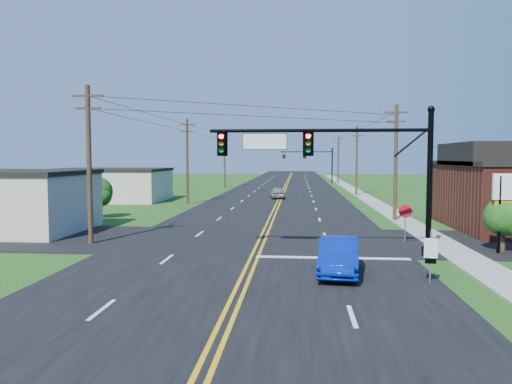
# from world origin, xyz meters

# --- Properties ---
(ground) EXTENTS (260.00, 260.00, 0.00)m
(ground) POSITION_xyz_m (0.00, 0.00, 0.00)
(ground) COLOR #204F16
(ground) RESTS_ON ground
(road_main) EXTENTS (16.00, 220.00, 0.04)m
(road_main) POSITION_xyz_m (0.00, 50.00, 0.02)
(road_main) COLOR black
(road_main) RESTS_ON ground
(road_cross) EXTENTS (70.00, 10.00, 0.04)m
(road_cross) POSITION_xyz_m (0.00, 12.00, 0.02)
(road_cross) COLOR black
(road_cross) RESTS_ON ground
(sidewalk) EXTENTS (2.00, 160.00, 0.08)m
(sidewalk) POSITION_xyz_m (10.50, 40.00, 0.04)
(sidewalk) COLOR gray
(sidewalk) RESTS_ON ground
(signal_mast_main) EXTENTS (11.30, 0.60, 7.48)m
(signal_mast_main) POSITION_xyz_m (4.34, 8.00, 4.75)
(signal_mast_main) COLOR black
(signal_mast_main) RESTS_ON ground
(signal_mast_far) EXTENTS (10.98, 0.60, 7.48)m
(signal_mast_far) POSITION_xyz_m (4.44, 80.00, 4.55)
(signal_mast_far) COLOR black
(signal_mast_far) RESTS_ON ground
(cream_bldg_near) EXTENTS (10.20, 8.20, 4.10)m
(cream_bldg_near) POSITION_xyz_m (-17.00, 14.00, 2.06)
(cream_bldg_near) COLOR beige
(cream_bldg_near) RESTS_ON ground
(cream_bldg_far) EXTENTS (12.20, 9.20, 3.70)m
(cream_bldg_far) POSITION_xyz_m (-19.00, 38.00, 1.86)
(cream_bldg_far) COLOR beige
(cream_bldg_far) RESTS_ON ground
(utility_pole_left_a) EXTENTS (1.80, 0.28, 9.00)m
(utility_pole_left_a) POSITION_xyz_m (-9.50, 10.00, 4.72)
(utility_pole_left_a) COLOR #332317
(utility_pole_left_a) RESTS_ON ground
(utility_pole_left_b) EXTENTS (1.80, 0.28, 9.00)m
(utility_pole_left_b) POSITION_xyz_m (-9.50, 35.00, 4.72)
(utility_pole_left_b) COLOR #332317
(utility_pole_left_b) RESTS_ON ground
(utility_pole_left_c) EXTENTS (1.80, 0.28, 9.00)m
(utility_pole_left_c) POSITION_xyz_m (-9.50, 62.00, 4.72)
(utility_pole_left_c) COLOR #332317
(utility_pole_left_c) RESTS_ON ground
(utility_pole_right_a) EXTENTS (1.80, 0.28, 9.00)m
(utility_pole_right_a) POSITION_xyz_m (9.80, 22.00, 4.72)
(utility_pole_right_a) COLOR #332317
(utility_pole_right_a) RESTS_ON ground
(utility_pole_right_b) EXTENTS (1.80, 0.28, 9.00)m
(utility_pole_right_b) POSITION_xyz_m (9.80, 48.00, 4.72)
(utility_pole_right_b) COLOR #332317
(utility_pole_right_b) RESTS_ON ground
(utility_pole_right_c) EXTENTS (1.80, 0.28, 9.00)m
(utility_pole_right_c) POSITION_xyz_m (9.80, 78.00, 4.72)
(utility_pole_right_c) COLOR #332317
(utility_pole_right_c) RESTS_ON ground
(tree_right_back) EXTENTS (3.00, 3.00, 4.10)m
(tree_right_back) POSITION_xyz_m (16.00, 26.00, 2.60)
(tree_right_back) COLOR #332317
(tree_right_back) RESTS_ON ground
(shrub_corner) EXTENTS (2.00, 2.00, 2.86)m
(shrub_corner) POSITION_xyz_m (13.00, 9.50, 1.85)
(shrub_corner) COLOR #332317
(shrub_corner) RESTS_ON ground
(tree_left) EXTENTS (2.40, 2.40, 3.37)m
(tree_left) POSITION_xyz_m (-14.00, 22.00, 2.16)
(tree_left) COLOR #332317
(tree_left) RESTS_ON ground
(blue_car) EXTENTS (2.09, 4.75, 1.52)m
(blue_car) POSITION_xyz_m (4.05, 3.71, 0.76)
(blue_car) COLOR #0722AC
(blue_car) RESTS_ON ground
(distant_car) EXTENTS (2.11, 4.22, 1.38)m
(distant_car) POSITION_xyz_m (-0.24, 42.26, 0.69)
(distant_car) COLOR #A0A0A4
(distant_car) RESTS_ON ground
(route_sign) EXTENTS (0.52, 0.11, 2.08)m
(route_sign) POSITION_xyz_m (7.50, 2.48, 1.21)
(route_sign) COLOR slate
(route_sign) RESTS_ON ground
(stop_sign) EXTENTS (0.77, 0.28, 2.23)m
(stop_sign) POSITION_xyz_m (8.50, 11.98, 1.60)
(stop_sign) COLOR slate
(stop_sign) RESTS_ON ground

